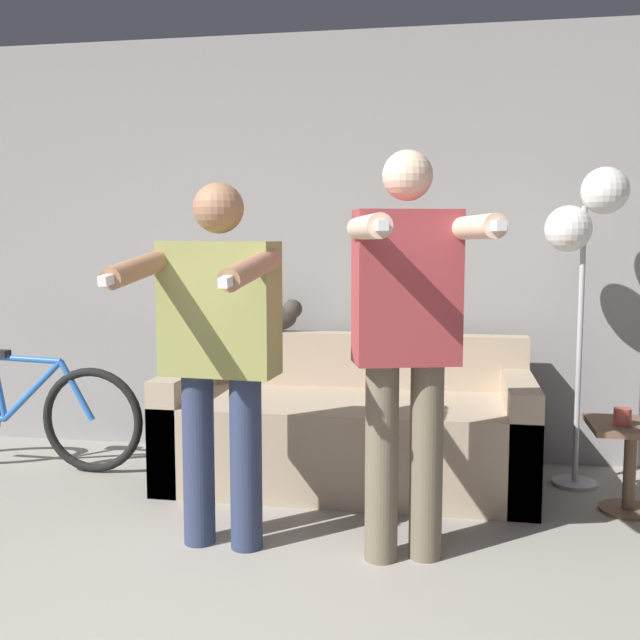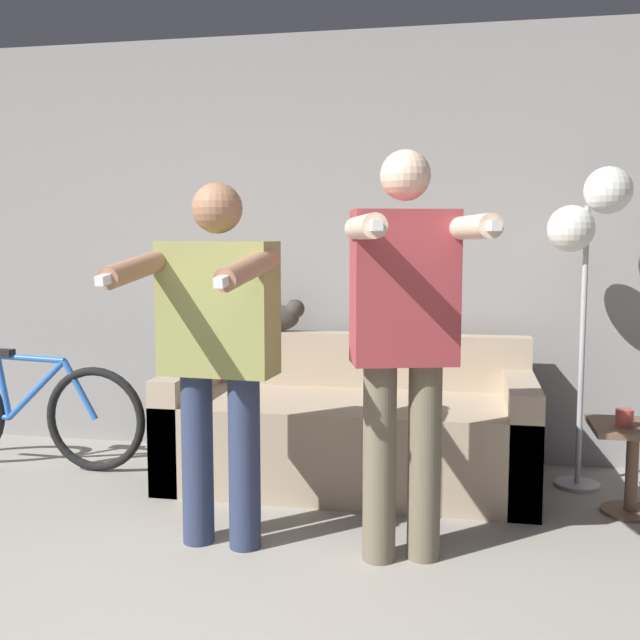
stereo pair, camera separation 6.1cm
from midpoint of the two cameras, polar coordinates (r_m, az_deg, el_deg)
wall_back at (r=4.70m, az=-0.71°, el=5.53°), size 10.00×0.05×2.60m
couch at (r=4.22m, az=2.69°, el=-8.53°), size 1.99×0.88×0.80m
person_left at (r=3.24m, az=-7.31°, el=-1.42°), size 0.60×0.70×1.59m
person_right at (r=3.08m, az=7.02°, el=-0.67°), size 0.61×0.76×1.71m
cat at (r=4.53m, az=-2.88°, el=0.28°), size 0.43×0.14×0.20m
floor_lamp at (r=4.25m, az=20.18°, el=6.78°), size 0.43×0.25×1.73m
side_table at (r=4.05m, az=23.13°, el=-9.14°), size 0.40×0.40×0.45m
cup at (r=3.96m, az=22.59°, el=-6.90°), size 0.08×0.08×0.08m
bicycle at (r=4.79m, az=-21.19°, el=-6.63°), size 1.51×0.07×0.70m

